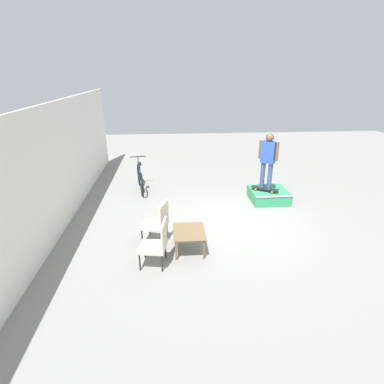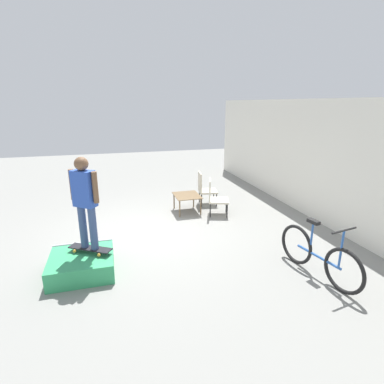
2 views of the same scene
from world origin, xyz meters
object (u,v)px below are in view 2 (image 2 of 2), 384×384
(coffee_table, at_px, (187,197))
(patio_chair_left, at_px, (204,188))
(bicycle, at_px, (318,255))
(skate_ramp_box, at_px, (82,264))
(patio_chair_right, at_px, (215,196))
(skateboard_on_ramp, at_px, (90,248))
(person_skater, at_px, (85,197))

(coffee_table, bearing_deg, patio_chair_left, 125.63)
(coffee_table, bearing_deg, bicycle, 19.92)
(skate_ramp_box, height_order, bicycle, bicycle)
(patio_chair_right, distance_m, bicycle, 3.38)
(skate_ramp_box, relative_size, patio_chair_right, 1.11)
(skate_ramp_box, bearing_deg, coffee_table, 134.47)
(skate_ramp_box, bearing_deg, patio_chair_right, 123.11)
(coffee_table, xyz_separation_m, bicycle, (3.72, 1.35, -0.03))
(skate_ramp_box, bearing_deg, patio_chair_left, 132.86)
(coffee_table, bearing_deg, skate_ramp_box, -45.53)
(skateboard_on_ramp, relative_size, bicycle, 0.45)
(skateboard_on_ramp, bearing_deg, person_skater, 0.00)
(skate_ramp_box, distance_m, coffee_table, 3.62)
(coffee_table, bearing_deg, patio_chair_right, 57.50)
(person_skater, bearing_deg, bicycle, 19.38)
(skate_ramp_box, bearing_deg, person_skater, 113.95)
(skate_ramp_box, distance_m, patio_chair_left, 4.42)
(skateboard_on_ramp, height_order, coffee_table, coffee_table)
(skateboard_on_ramp, xyz_separation_m, patio_chair_left, (-2.93, 3.07, 0.09))
(skate_ramp_box, height_order, patio_chair_right, patio_chair_right)
(skate_ramp_box, xyz_separation_m, coffee_table, (-2.53, 2.58, 0.25))
(skateboard_on_ramp, relative_size, patio_chair_left, 0.80)
(skateboard_on_ramp, xyz_separation_m, patio_chair_right, (-2.04, 3.08, 0.09))
(skateboard_on_ramp, xyz_separation_m, coffee_table, (-2.46, 2.42, -0.00))
(skate_ramp_box, relative_size, bicycle, 0.62)
(patio_chair_right, bearing_deg, patio_chair_left, 19.33)
(coffee_table, height_order, patio_chair_right, patio_chair_right)
(patio_chair_right, height_order, bicycle, bicycle)
(skate_ramp_box, xyz_separation_m, skateboard_on_ramp, (-0.07, 0.16, 0.25))
(skate_ramp_box, distance_m, bicycle, 4.11)
(coffee_table, distance_m, bicycle, 3.96)
(person_skater, xyz_separation_m, bicycle, (1.26, 3.77, -0.99))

